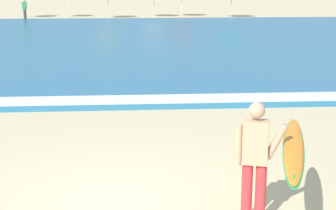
# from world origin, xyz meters

# --- Properties ---
(ground_plane) EXTENTS (160.00, 160.00, 0.00)m
(ground_plane) POSITION_xyz_m (0.00, 0.00, 0.00)
(ground_plane) COLOR beige
(sea) EXTENTS (120.00, 28.00, 0.14)m
(sea) POSITION_xyz_m (0.00, 19.66, 0.07)
(sea) COLOR teal
(sea) RESTS_ON ground
(surf_foam) EXTENTS (120.00, 1.04, 0.01)m
(surf_foam) POSITION_xyz_m (0.00, 6.26, 0.15)
(surf_foam) COLOR white
(surf_foam) RESTS_ON sea
(surfer_with_board) EXTENTS (1.22, 2.30, 1.73)m
(surfer_with_board) POSITION_xyz_m (2.18, -0.89, 1.02)
(surfer_with_board) COLOR red
(surfer_with_board) RESTS_ON ground
(beachgoer_near_row_left) EXTENTS (0.32, 0.20, 1.58)m
(beachgoer_near_row_left) POSITION_xyz_m (-7.47, 33.49, 0.84)
(beachgoer_near_row_left) COLOR #383842
(beachgoer_near_row_left) RESTS_ON ground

